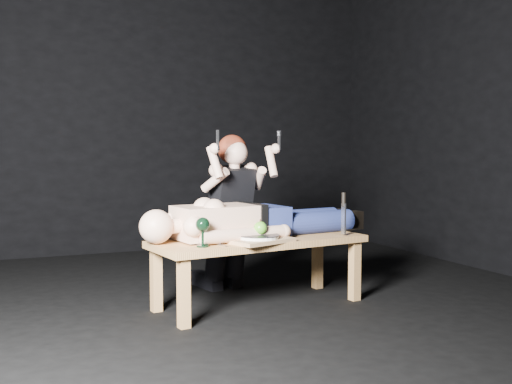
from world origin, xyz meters
The scene contains 13 objects.
ground centered at (0.00, 0.00, 0.00)m, with size 5.00×5.00×0.00m, color black.
back_wall centered at (0.00, 2.50, 1.50)m, with size 5.00×5.00×0.00m, color black.
table centered at (0.24, 0.02, 0.23)m, with size 1.41×0.53×0.45m, color tan.
lying_man centered at (0.27, 0.11, 0.59)m, with size 1.45×0.44×0.27m, color #DAAF92, non-canonical shape.
kneeling_woman centered at (0.20, 0.53, 0.58)m, with size 0.62×0.70×1.17m, color black, non-canonical shape.
serving_tray centered at (0.17, -0.14, 0.46)m, with size 0.39×0.28×0.02m, color tan.
plate centered at (0.17, -0.14, 0.48)m, with size 0.26×0.26×0.02m, color white.
apple centered at (0.18, -0.13, 0.54)m, with size 0.08×0.08×0.08m, color #498B1A.
goblet centered at (-0.21, -0.18, 0.54)m, with size 0.09×0.09×0.18m, color black, non-canonical shape.
fork_flat centered at (-0.10, -0.17, 0.45)m, with size 0.01×0.15×0.01m, color #B2B2B7.
knife_flat centered at (0.29, -0.13, 0.45)m, with size 0.01×0.15×0.01m, color #B2B2B7.
spoon_flat centered at (0.30, -0.09, 0.45)m, with size 0.01×0.15×0.01m, color #B2B2B7.
carving_knife centered at (0.81, -0.11, 0.60)m, with size 0.04×0.04×0.29m, color #B2B2B7, non-canonical shape.
Camera 1 is at (-1.35, -3.62, 1.03)m, focal length 42.78 mm.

